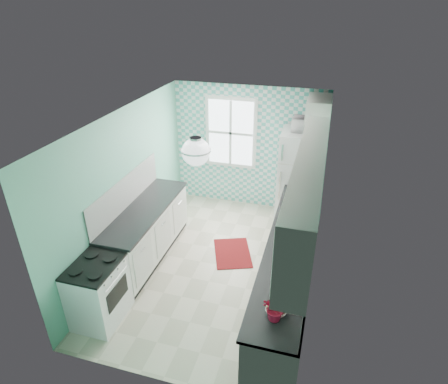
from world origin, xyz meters
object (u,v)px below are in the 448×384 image
(microwave, at_px, (306,125))
(sink, at_px, (299,206))
(fridge, at_px, (300,178))
(stove, at_px, (98,291))
(fruit_bowl, at_px, (277,310))
(ceiling_light, at_px, (196,152))
(potted_plant, at_px, (276,309))

(microwave, bearing_deg, sink, 97.50)
(fridge, xyz_separation_m, microwave, (0.00, 0.00, 1.05))
(stove, xyz_separation_m, sink, (2.40, 2.22, 0.46))
(fridge, xyz_separation_m, stove, (-2.31, -3.29, -0.45))
(sink, bearing_deg, fruit_bowl, -87.01)
(fridge, distance_m, fruit_bowl, 3.48)
(ceiling_light, xyz_separation_m, stove, (-1.20, -0.72, -1.86))
(sink, xyz_separation_m, potted_plant, (-0.00, -2.51, 0.16))
(potted_plant, bearing_deg, microwave, 91.44)
(ceiling_light, xyz_separation_m, fruit_bowl, (1.20, -0.90, -1.35))
(fridge, relative_size, stove, 2.07)
(sink, bearing_deg, fridge, 98.05)
(microwave, bearing_deg, fruit_bowl, 94.01)
(ceiling_light, height_order, potted_plant, ceiling_light)
(fruit_bowl, relative_size, potted_plant, 0.80)
(sink, bearing_deg, potted_plant, -87.01)
(ceiling_light, bearing_deg, fridge, 66.66)
(potted_plant, bearing_deg, stove, 173.02)
(stove, relative_size, fruit_bowl, 3.78)
(fruit_bowl, xyz_separation_m, potted_plant, (0.00, -0.11, 0.12))
(fridge, bearing_deg, ceiling_light, -113.00)
(ceiling_light, bearing_deg, fruit_bowl, -36.99)
(ceiling_light, xyz_separation_m, fridge, (1.11, 2.57, -1.41))
(ceiling_light, distance_m, fruit_bowl, 2.02)
(sink, relative_size, microwave, 1.23)
(ceiling_light, bearing_deg, sink, 51.21)
(sink, xyz_separation_m, fruit_bowl, (-0.00, -2.40, 0.04))
(fruit_bowl, bearing_deg, microwave, 91.48)
(stove, height_order, microwave, microwave)
(ceiling_light, relative_size, microwave, 0.75)
(stove, height_order, potted_plant, potted_plant)
(stove, distance_m, potted_plant, 2.50)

